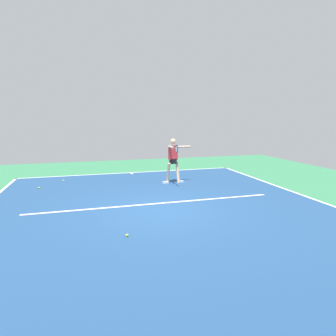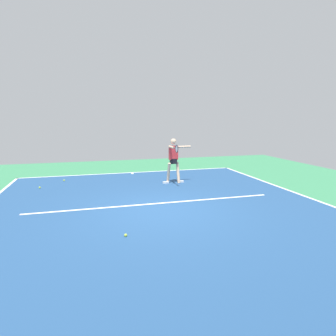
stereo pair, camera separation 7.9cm
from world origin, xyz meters
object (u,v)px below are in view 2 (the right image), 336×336
(tennis_player, at_px, (174,158))
(tennis_ball_near_service_line, at_px, (40,188))
(tennis_ball_by_baseline, at_px, (126,235))
(tennis_ball_by_sideline, at_px, (64,180))

(tennis_player, bearing_deg, tennis_ball_near_service_line, -6.80)
(tennis_player, xyz_separation_m, tennis_ball_by_baseline, (2.49, 4.70, -0.99))
(tennis_player, relative_size, tennis_ball_near_service_line, 27.05)
(tennis_ball_by_sideline, bearing_deg, tennis_ball_near_service_line, 54.27)
(tennis_player, xyz_separation_m, tennis_ball_near_service_line, (5.02, -0.45, -0.99))
(tennis_player, height_order, tennis_ball_by_sideline, tennis_player)
(tennis_player, xyz_separation_m, tennis_ball_by_sideline, (4.26, -1.51, -0.99))
(tennis_ball_by_baseline, relative_size, tennis_ball_by_sideline, 1.00)
(tennis_player, relative_size, tennis_ball_by_sideline, 27.05)
(tennis_player, height_order, tennis_ball_near_service_line, tennis_player)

